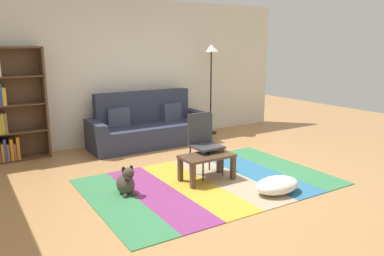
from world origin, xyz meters
name	(u,v)px	position (x,y,z in m)	size (l,w,h in m)	color
ground_plane	(206,176)	(0.00, 0.00, 0.00)	(14.00, 14.00, 0.00)	#B27F4C
back_wall	(133,72)	(0.00, 2.55, 1.35)	(6.80, 0.10, 2.70)	silver
rug	(210,182)	(-0.11, -0.26, 0.01)	(3.28, 2.21, 0.01)	#387F4C
couch	(149,127)	(0.05, 2.02, 0.34)	(2.26, 0.80, 1.00)	#2D3347
bookshelf	(9,108)	(-2.27, 2.31, 0.86)	(0.90, 0.28, 1.84)	brown
coffee_table	(207,160)	(-0.11, -0.18, 0.30)	(0.74, 0.41, 0.37)	#513826
pouf	(277,185)	(0.39, -1.04, 0.11)	(0.63, 0.41, 0.21)	white
dog	(126,182)	(-1.26, -0.05, 0.16)	(0.22, 0.35, 0.40)	#473D33
standing_lamp	(211,60)	(1.59, 2.20, 1.55)	(0.32, 0.32, 1.86)	black
tv_remote	(209,153)	(-0.07, -0.16, 0.39)	(0.04, 0.15, 0.02)	black
folding_chair	(203,139)	(0.00, 0.09, 0.53)	(0.40, 0.40, 0.90)	#38383D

